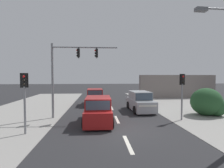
% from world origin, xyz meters
% --- Properties ---
extents(ground_plane, '(140.00, 140.00, 0.00)m').
position_xyz_m(ground_plane, '(0.00, 0.00, 0.00)').
color(ground_plane, '#28282B').
extents(lane_dash_near, '(0.20, 2.40, 0.01)m').
position_xyz_m(lane_dash_near, '(0.00, -2.00, 0.00)').
color(lane_dash_near, silver).
rests_on(lane_dash_near, ground).
extents(lane_dash_mid, '(0.20, 2.40, 0.01)m').
position_xyz_m(lane_dash_mid, '(0.00, 3.00, 0.00)').
color(lane_dash_mid, silver).
rests_on(lane_dash_mid, ground).
extents(lane_dash_far, '(0.20, 2.40, 0.01)m').
position_xyz_m(lane_dash_far, '(0.00, 8.00, 0.00)').
color(lane_dash_far, silver).
rests_on(lane_dash_far, ground).
extents(kerb_left_verge, '(8.00, 40.00, 0.02)m').
position_xyz_m(kerb_left_verge, '(-8.50, 4.00, 0.01)').
color(kerb_left_verge, gray).
rests_on(kerb_left_verge, ground).
extents(traffic_signal_mast, '(5.29, 0.46, 6.00)m').
position_xyz_m(traffic_signal_mast, '(-3.80, 3.84, 4.15)').
color(traffic_signal_mast, slate).
rests_on(traffic_signal_mast, ground).
extents(pedestal_signal_right_kerb, '(0.44, 0.30, 3.56)m').
position_xyz_m(pedestal_signal_right_kerb, '(4.94, 2.34, 2.42)').
color(pedestal_signal_right_kerb, slate).
rests_on(pedestal_signal_right_kerb, ground).
extents(pedestal_signal_left_kerb, '(0.44, 0.31, 3.56)m').
position_xyz_m(pedestal_signal_left_kerb, '(-5.70, -0.06, 2.42)').
color(pedestal_signal_left_kerb, slate).
rests_on(pedestal_signal_left_kerb, ground).
extents(roadside_bush, '(2.77, 2.38, 2.37)m').
position_xyz_m(roadside_bush, '(7.99, 3.76, 1.12)').
color(roadside_bush, '#234C28').
rests_on(roadside_bush, ground).
extents(shopfront_wall_far, '(12.00, 1.00, 3.60)m').
position_xyz_m(shopfront_wall_far, '(11.00, 16.00, 1.80)').
color(shopfront_wall_far, gray).
rests_on(shopfront_wall_far, ground).
extents(suv_oncoming_near, '(2.19, 4.60, 1.90)m').
position_xyz_m(suv_oncoming_near, '(2.68, 6.31, 0.88)').
color(suv_oncoming_near, '#A3A8AD').
rests_on(suv_oncoming_near, ground).
extents(suv_kerbside_parked, '(2.14, 4.58, 1.90)m').
position_xyz_m(suv_kerbside_parked, '(-1.82, 10.35, 0.88)').
color(suv_kerbside_parked, maroon).
rests_on(suv_kerbside_parked, ground).
extents(suv_oncoming_mid, '(2.12, 4.57, 1.90)m').
position_xyz_m(suv_oncoming_mid, '(-1.45, 2.13, 0.88)').
color(suv_oncoming_mid, maroon).
rests_on(suv_oncoming_mid, ground).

